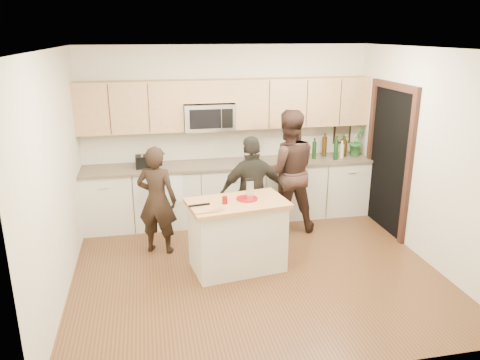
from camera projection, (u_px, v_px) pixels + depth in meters
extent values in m
plane|color=brown|center=(255.00, 268.00, 5.96)|extent=(4.50, 4.50, 0.00)
cube|color=beige|center=(227.00, 133.00, 7.42)|extent=(4.50, 0.02, 2.70)
cube|color=beige|center=(314.00, 234.00, 3.69)|extent=(4.50, 0.02, 2.70)
cube|color=beige|center=(56.00, 178.00, 5.13)|extent=(0.02, 4.00, 2.70)
cube|color=beige|center=(427.00, 157.00, 5.98)|extent=(0.02, 4.00, 2.70)
cube|color=white|center=(257.00, 49.00, 5.15)|extent=(4.50, 4.00, 0.02)
cube|color=beige|center=(231.00, 192.00, 7.41)|extent=(4.50, 0.62, 0.90)
cube|color=#72634C|center=(231.00, 164.00, 7.26)|extent=(4.50, 0.66, 0.04)
cube|color=tan|center=(129.00, 107.00, 6.85)|extent=(1.55, 0.33, 0.75)
cube|color=tan|center=(301.00, 102.00, 7.35)|extent=(2.17, 0.33, 0.75)
cube|color=tan|center=(208.00, 91.00, 7.00)|extent=(0.78, 0.33, 0.33)
cube|color=silver|center=(209.00, 117.00, 7.09)|extent=(0.76, 0.40, 0.40)
cube|color=black|center=(205.00, 119.00, 6.88)|extent=(0.47, 0.01, 0.29)
cube|color=black|center=(227.00, 118.00, 6.95)|extent=(0.17, 0.01, 0.29)
cube|color=black|center=(389.00, 161.00, 6.91)|extent=(0.02, 1.05, 2.10)
cube|color=#311A13|center=(408.00, 172.00, 6.37)|extent=(0.06, 0.10, 2.10)
cube|color=#311A13|center=(370.00, 152.00, 7.44)|extent=(0.06, 0.10, 2.10)
cube|color=#311A13|center=(395.00, 86.00, 6.57)|extent=(0.06, 1.25, 0.10)
cube|color=black|center=(342.00, 132.00, 7.80)|extent=(0.30, 0.03, 0.38)
cube|color=tan|center=(342.00, 132.00, 7.79)|extent=(0.24, 0.00, 0.32)
cube|color=white|center=(171.00, 187.00, 6.86)|extent=(0.34, 0.01, 0.48)
cube|color=white|center=(169.00, 167.00, 7.06)|extent=(0.34, 0.60, 0.01)
cube|color=beige|center=(237.00, 237.00, 5.85)|extent=(1.19, 0.80, 0.85)
cube|color=#B8794C|center=(237.00, 203.00, 5.72)|extent=(1.29, 0.87, 0.05)
cylinder|color=maroon|center=(247.00, 199.00, 5.78)|extent=(0.27, 0.27, 0.02)
cube|color=silver|center=(250.00, 189.00, 5.76)|extent=(0.08, 0.06, 0.23)
cube|color=black|center=(250.00, 180.00, 5.72)|extent=(0.10, 0.07, 0.02)
cylinder|color=maroon|center=(225.00, 200.00, 5.62)|extent=(0.06, 0.06, 0.09)
cube|color=#B8794C|center=(204.00, 210.00, 5.40)|extent=(0.30, 0.22, 0.02)
cube|color=black|center=(199.00, 205.00, 5.50)|extent=(0.26, 0.06, 0.02)
cube|color=silver|center=(217.00, 209.00, 5.39)|extent=(0.19, 0.05, 0.01)
cube|color=black|center=(147.00, 162.00, 6.97)|extent=(0.33, 0.22, 0.18)
cube|color=silver|center=(142.00, 156.00, 6.93)|extent=(0.03, 0.16, 0.00)
cube|color=silver|center=(151.00, 155.00, 6.96)|extent=(0.03, 0.16, 0.00)
cylinder|color=black|center=(314.00, 148.00, 7.44)|extent=(0.07, 0.07, 0.34)
cylinder|color=#362409|center=(324.00, 145.00, 7.60)|extent=(0.08, 0.08, 0.38)
cylinder|color=beige|center=(342.00, 149.00, 7.48)|extent=(0.07, 0.07, 0.29)
cylinder|color=black|center=(343.00, 146.00, 7.61)|extent=(0.08, 0.08, 0.34)
cylinder|color=#362409|center=(345.00, 146.00, 7.59)|extent=(0.08, 0.08, 0.33)
cylinder|color=beige|center=(346.00, 144.00, 7.71)|extent=(0.07, 0.07, 0.33)
cylinder|color=black|center=(336.00, 148.00, 7.38)|extent=(0.07, 0.07, 0.38)
imported|color=#28652B|center=(357.00, 141.00, 7.61)|extent=(0.34, 0.32, 0.48)
imported|color=black|center=(157.00, 200.00, 6.21)|extent=(0.63, 0.53, 1.48)
imported|color=black|center=(288.00, 171.00, 6.89)|extent=(0.95, 0.77, 1.83)
imported|color=black|center=(252.00, 194.00, 6.32)|extent=(0.95, 0.44, 1.58)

